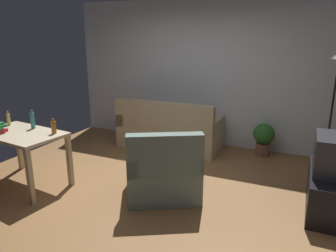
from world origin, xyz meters
TOP-DOWN VIEW (x-y plane):
  - ground_plane at (0.00, 0.00)m, footprint 5.20×4.40m
  - wall_rear at (0.00, 2.20)m, footprint 5.20×0.10m
  - couch at (-0.37, 1.59)m, footprint 1.87×0.84m
  - tv_stand at (2.25, 0.33)m, footprint 0.44×1.10m
  - tv at (2.25, 0.33)m, footprint 0.41×0.60m
  - torchiere_lamp at (2.25, 1.49)m, footprint 0.32×0.32m
  - desk at (-1.57, -0.64)m, footprint 1.27×0.84m
  - potted_plant at (1.29, 1.90)m, footprint 0.36×0.36m
  - armchair at (0.32, -0.14)m, footprint 1.19×1.17m
  - bottle_squat at (-2.02, -0.44)m, footprint 0.05×0.05m
  - bottle_tall at (-1.56, -0.42)m, footprint 0.06×0.06m
  - bottle_amber at (-1.12, -0.49)m, footprint 0.06×0.06m

SIDE VIEW (x-z plane):
  - ground_plane at x=0.00m, z-range -0.02..0.00m
  - tv_stand at x=2.25m, z-range 0.00..0.48m
  - couch at x=-0.37m, z-range -0.15..0.77m
  - armchair at x=0.32m, z-range -0.14..0.78m
  - potted_plant at x=1.29m, z-range 0.05..0.62m
  - desk at x=-1.57m, z-range 0.27..1.03m
  - tv at x=2.25m, z-range 0.48..0.92m
  - bottle_amber at x=-1.12m, z-range 0.74..0.95m
  - bottle_squat at x=-2.02m, z-range 0.74..0.96m
  - bottle_tall at x=-1.56m, z-range 0.74..1.01m
  - wall_rear at x=0.00m, z-range 0.00..2.70m
  - torchiere_lamp at x=2.25m, z-range 0.51..2.32m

